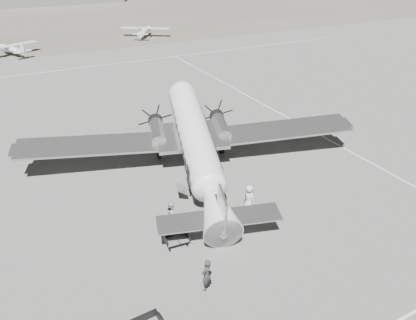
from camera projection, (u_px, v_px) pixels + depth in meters
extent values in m
plane|color=slate|center=(239.00, 189.00, 30.55)|extent=(260.00, 260.00, 0.00)
cube|color=silver|center=(357.00, 155.00, 35.43)|extent=(0.15, 80.00, 0.01)
cube|color=silver|center=(103.00, 65.00, 61.88)|extent=(90.00, 0.15, 0.01)
cube|color=#5F5C50|center=(48.00, 16.00, 104.97)|extent=(260.00, 90.00, 0.01)
imported|color=#2A2A2A|center=(207.00, 275.00, 21.21)|extent=(0.85, 0.78, 1.95)
imported|color=#AFAEAC|center=(172.00, 214.00, 26.17)|extent=(0.98, 1.06, 1.76)
imported|color=silver|center=(249.00, 198.00, 27.70)|extent=(0.78, 1.04, 1.92)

